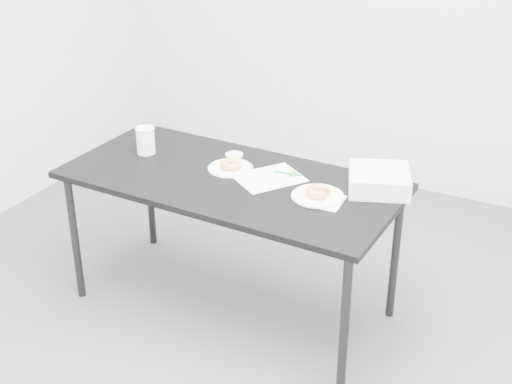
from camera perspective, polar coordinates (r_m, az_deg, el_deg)
The scene contains 13 objects.
floor at distance 3.70m, azimuth -1.40°, elevation -10.77°, with size 4.00×4.00×0.00m, color #4D4E52.
table at distance 3.50m, azimuth -2.06°, elevation 0.30°, with size 1.67×0.81×0.75m.
scorecard at distance 3.47m, azimuth 1.07°, elevation 1.14°, with size 0.24×0.31×0.00m, color white.
logo_patch at distance 3.51m, azimuth 2.92°, elevation 1.46°, with size 0.05×0.05×0.00m, color #3A932A.
pen at distance 3.51m, azimuth 2.55°, elevation 1.51°, with size 0.01×0.01×0.14m, color #0C8664.
napkin at distance 3.27m, azimuth 5.45°, elevation -0.70°, with size 0.17×0.17×0.00m, color white.
plate_near at distance 3.30m, azimuth 4.96°, elevation -0.33°, with size 0.25×0.25×0.01m, color white.
donut_near at distance 3.29m, azimuth 4.97°, elevation 0.02°, with size 0.12×0.12×0.04m, color #D28242.
plate_far at distance 3.57m, azimuth -2.05°, elevation 1.92°, with size 0.23×0.23×0.01m, color white.
donut_far at distance 3.56m, azimuth -2.06°, elevation 2.22°, with size 0.11×0.11×0.04m, color #D28242.
coffee_cup at distance 3.77m, azimuth -8.83°, elevation 4.11°, with size 0.09×0.09×0.14m, color white.
cup_lid at distance 3.71m, azimuth -1.76°, elevation 2.98°, with size 0.09×0.09×0.01m, color silver.
bakery_box at distance 3.39m, azimuth 9.82°, elevation 0.95°, with size 0.28×0.28×0.09m, color white.
Camera 1 is at (1.46, -2.56, 2.24)m, focal length 50.00 mm.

